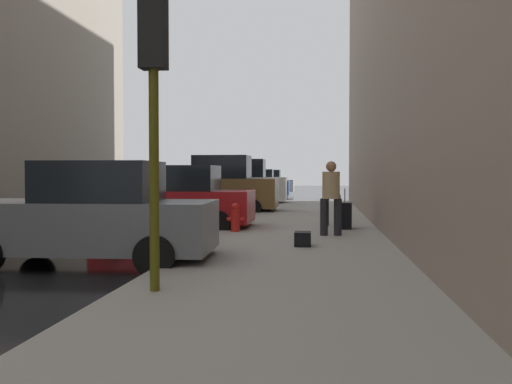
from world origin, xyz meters
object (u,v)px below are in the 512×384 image
object	(u,v)px
parked_silver_sedan	(265,183)
rolling_suitcase	(345,216)
parked_gray_coupe	(92,216)
parked_red_hatchback	(176,200)
duffel_bag	(303,239)
parked_blue_sedan	(254,185)
pedestrian_in_red_jacket	(331,191)
pedestrian_in_tan_coat	(331,194)
traffic_light	(154,77)
fire_hydrant	(235,217)
parked_bronze_suv	(218,187)
parked_white_van	(240,184)

from	to	relation	value
parked_silver_sedan	rolling_suitcase	size ratio (longest dim) A/B	4.06
parked_gray_coupe	parked_red_hatchback	world-z (taller)	same
parked_red_hatchback	duffel_bag	size ratio (longest dim) A/B	9.55
parked_gray_coupe	parked_blue_sedan	size ratio (longest dim) A/B	1.00
pedestrian_in_red_jacket	pedestrian_in_tan_coat	xyz separation A→B (m)	(-0.06, -2.35, 0.00)
parked_gray_coupe	traffic_light	distance (m)	3.69
fire_hydrant	parked_blue_sedan	bearing A→B (deg)	95.20
parked_gray_coupe	duffel_bag	world-z (taller)	parked_gray_coupe
fire_hydrant	pedestrian_in_red_jacket	distance (m)	3.00
traffic_light	parked_bronze_suv	bearing A→B (deg)	97.17
parked_red_hatchback	pedestrian_in_tan_coat	size ratio (longest dim) A/B	2.46
parked_gray_coupe	parked_blue_sedan	distance (m)	24.32
traffic_light	pedestrian_in_tan_coat	distance (m)	7.01
parked_blue_sedan	pedestrian_in_red_jacket	size ratio (longest dim) A/B	2.48
pedestrian_in_tan_coat	pedestrian_in_red_jacket	bearing A→B (deg)	88.57
parked_bronze_suv	parked_blue_sedan	world-z (taller)	parked_bronze_suv
parked_bronze_suv	pedestrian_in_red_jacket	size ratio (longest dim) A/B	2.70
pedestrian_in_tan_coat	duffel_bag	bearing A→B (deg)	-106.66
parked_red_hatchback	parked_bronze_suv	size ratio (longest dim) A/B	0.91
fire_hydrant	parked_bronze_suv	bearing A→B (deg)	103.21
rolling_suitcase	pedestrian_in_red_jacket	bearing A→B (deg)	113.46
parked_gray_coupe	duffel_bag	xyz separation A→B (m)	(3.53, 1.90, -0.56)
parked_silver_sedan	traffic_light	distance (m)	33.27
parked_red_hatchback	pedestrian_in_tan_coat	bearing A→B (deg)	-24.34
parked_blue_sedan	rolling_suitcase	size ratio (longest dim) A/B	4.08
parked_blue_sedan	fire_hydrant	bearing A→B (deg)	-84.80
parked_bronze_suv	rolling_suitcase	size ratio (longest dim) A/B	4.43
parked_gray_coupe	pedestrian_in_red_jacket	xyz separation A→B (m)	(4.18, 6.22, 0.26)
parked_white_van	pedestrian_in_tan_coat	world-z (taller)	parked_white_van
parked_white_van	duffel_bag	size ratio (longest dim) A/B	10.51
parked_silver_sedan	rolling_suitcase	xyz separation A→B (m)	(4.50, -25.14, -0.36)
parked_white_van	pedestrian_in_red_jacket	world-z (taller)	parked_white_van
rolling_suitcase	parked_white_van	bearing A→B (deg)	109.47
parked_bronze_suv	duffel_bag	distance (m)	10.89
parked_bronze_suv	parked_silver_sedan	bearing A→B (deg)	90.00
parked_gray_coupe	rolling_suitcase	distance (m)	7.09
rolling_suitcase	duffel_bag	world-z (taller)	rolling_suitcase
parked_bronze_suv	parked_blue_sedan	size ratio (longest dim) A/B	1.09
pedestrian_in_tan_coat	rolling_suitcase	bearing A→B (deg)	76.45
parked_blue_sedan	rolling_suitcase	xyz separation A→B (m)	(4.50, -18.85, -0.36)
pedestrian_in_red_jacket	parked_bronze_suv	bearing A→B (deg)	125.02
parked_white_van	fire_hydrant	world-z (taller)	parked_white_van
parked_silver_sedan	fire_hydrant	xyz separation A→B (m)	(1.80, -26.11, -0.35)
parked_blue_sedan	duffel_bag	world-z (taller)	parked_blue_sedan
parked_red_hatchback	parked_silver_sedan	distance (m)	24.87
fire_hydrant	rolling_suitcase	world-z (taller)	rolling_suitcase
fire_hydrant	duffel_bag	size ratio (longest dim) A/B	1.60
parked_red_hatchback	pedestrian_in_red_jacket	xyz separation A→B (m)	(4.18, 0.49, 0.26)
parked_gray_coupe	fire_hydrant	distance (m)	4.85
parked_red_hatchback	parked_white_van	world-z (taller)	parked_white_van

